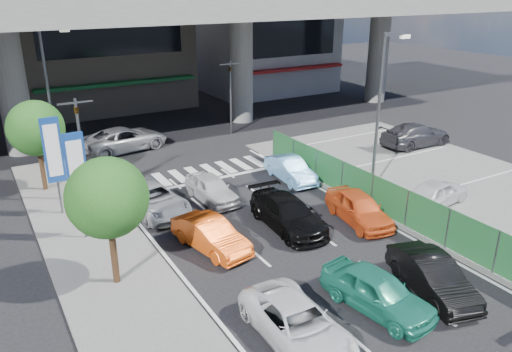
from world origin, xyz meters
TOP-DOWN VIEW (x-y plane):
  - ground at (0.00, 0.00)m, footprint 120.00×120.00m
  - parking_lot at (11.00, 2.00)m, footprint 12.00×28.00m
  - sidewalk_left at (-7.00, 4.00)m, footprint 4.00×30.00m
  - fence_run at (5.30, 1.00)m, footprint 0.16×22.00m
  - expressway at (0.00, 22.00)m, footprint 64.00×14.00m
  - building_center at (0.00, 32.97)m, footprint 14.00×10.90m
  - building_east at (16.00, 31.97)m, footprint 12.00×10.90m
  - traffic_light_left at (-6.20, 12.00)m, footprint 1.60×1.24m
  - traffic_light_right at (5.50, 19.00)m, footprint 1.60×1.24m
  - street_lamp_right at (7.17, 6.00)m, footprint 1.65×0.22m
  - street_lamp_left at (-6.33, 18.00)m, footprint 1.65×0.22m
  - signboard_near at (-7.20, 7.99)m, footprint 0.80×0.14m
  - signboard_far at (-7.60, 10.99)m, footprint 0.80×0.14m
  - tree_near at (-7.00, 4.00)m, footprint 2.80×2.80m
  - tree_far at (-7.80, 14.50)m, footprint 2.80×2.80m
  - sedan_white_mid_left at (-3.14, -1.77)m, footprint 2.14×4.46m
  - taxi_teal_mid at (0.03, -1.81)m, footprint 2.25×4.26m
  - hatch_black_mid_right at (2.34, -2.07)m, footprint 2.41×4.27m
  - taxi_orange_left at (-2.97, 4.60)m, footprint 2.13×4.09m
  - sedan_black_mid at (0.80, 4.65)m, footprint 2.15×4.80m
  - taxi_orange_right at (3.89, 3.50)m, footprint 2.29×4.27m
  - wagon_silver_front_left at (-3.84, 9.22)m, footprint 2.89×5.01m
  - sedan_white_front_mid at (-0.82, 9.02)m, footprint 1.63×3.80m
  - kei_truck_front_right at (4.09, 9.32)m, footprint 1.60×3.94m
  - crossing_wagon_silver at (-2.16, 19.14)m, footprint 5.82×3.41m
  - parked_sedan_white at (8.31, 2.93)m, footprint 3.98×2.11m
  - parked_sedan_dgrey at (14.71, 10.23)m, footprint 5.20×2.20m
  - traffic_cone at (6.64, 5.39)m, footprint 0.43×0.43m

SIDE VIEW (x-z plane):
  - ground at x=0.00m, z-range 0.00..0.00m
  - parking_lot at x=11.00m, z-range 0.00..0.06m
  - sidewalk_left at x=-7.00m, z-range 0.00..0.12m
  - traffic_cone at x=6.64m, z-range 0.06..0.71m
  - sedan_white_mid_left at x=-3.14m, z-range 0.00..1.23m
  - kei_truck_front_right at x=4.09m, z-range 0.00..1.27m
  - sedan_white_front_mid at x=-0.82m, z-range 0.00..1.28m
  - taxi_orange_left at x=-2.97m, z-range 0.00..1.28m
  - wagon_silver_front_left at x=-3.84m, z-range 0.00..1.31m
  - hatch_black_mid_right at x=2.34m, z-range 0.00..1.33m
  - sedan_black_mid at x=0.80m, z-range 0.00..1.37m
  - taxi_teal_mid at x=0.03m, z-range 0.00..1.38m
  - taxi_orange_right at x=3.89m, z-range 0.00..1.38m
  - parked_sedan_white at x=8.31m, z-range 0.06..1.35m
  - crossing_wagon_silver at x=-2.16m, z-range 0.00..1.52m
  - parked_sedan_dgrey at x=14.71m, z-range 0.06..1.56m
  - fence_run at x=5.30m, z-range 0.00..1.80m
  - signboard_near at x=-7.20m, z-range 0.71..5.41m
  - signboard_far at x=-7.60m, z-range 0.71..5.41m
  - tree_near at x=-7.00m, z-range 0.99..5.79m
  - tree_far at x=-7.80m, z-range 0.99..5.79m
  - traffic_light_left at x=-6.20m, z-range 1.34..6.54m
  - traffic_light_right at x=5.50m, z-range 1.34..6.54m
  - street_lamp_right at x=7.17m, z-range 0.77..8.77m
  - street_lamp_left at x=-6.33m, z-range 0.77..8.77m
  - building_east at x=16.00m, z-range -0.01..11.99m
  - building_center at x=0.00m, z-range -0.01..14.99m
  - expressway at x=0.00m, z-range 3.39..14.14m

